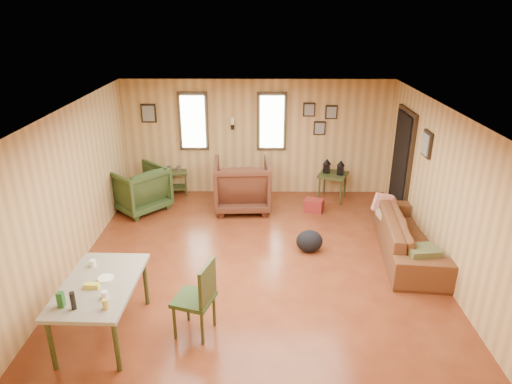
% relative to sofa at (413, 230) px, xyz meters
% --- Properties ---
extents(room, '(5.54, 6.04, 2.44)m').
position_rel_sofa_xyz_m(room, '(-2.32, -0.05, 0.76)').
color(room, brown).
rests_on(room, ground).
extents(sofa, '(0.91, 2.34, 0.89)m').
position_rel_sofa_xyz_m(sofa, '(0.00, 0.00, 0.00)').
color(sofa, brown).
rests_on(sofa, ground).
extents(recliner_brown, '(1.11, 1.05, 1.09)m').
position_rel_sofa_xyz_m(recliner_brown, '(-2.77, 1.79, 0.10)').
color(recliner_brown, '#482315').
rests_on(recliner_brown, ground).
extents(recliner_green, '(1.27, 1.28, 0.96)m').
position_rel_sofa_xyz_m(recliner_green, '(-4.78, 1.72, 0.03)').
color(recliner_green, '#30431E').
rests_on(recliner_green, ground).
extents(end_table, '(0.59, 0.55, 0.64)m').
position_rel_sofa_xyz_m(end_table, '(-4.23, 2.54, -0.09)').
color(end_table, '#37421D').
rests_on(end_table, ground).
extents(side_table, '(0.71, 0.71, 0.87)m').
position_rel_sofa_xyz_m(side_table, '(-0.93, 2.25, 0.15)').
color(side_table, '#37421D').
rests_on(side_table, ground).
extents(cooler, '(0.41, 0.35, 0.25)m').
position_rel_sofa_xyz_m(cooler, '(-1.37, 1.66, -0.32)').
color(cooler, maroon).
rests_on(cooler, ground).
extents(backpack, '(0.52, 0.45, 0.37)m').
position_rel_sofa_xyz_m(backpack, '(-1.62, 0.08, -0.26)').
color(backpack, black).
rests_on(backpack, ground).
extents(sofa_pillows, '(0.61, 1.80, 0.37)m').
position_rel_sofa_xyz_m(sofa_pillows, '(-0.19, -0.07, 0.06)').
color(sofa_pillows, '#4B512D').
rests_on(sofa_pillows, sofa).
extents(dining_table, '(0.88, 1.43, 0.93)m').
position_rel_sofa_xyz_m(dining_table, '(-4.32, -1.98, 0.21)').
color(dining_table, gray).
rests_on(dining_table, ground).
extents(dining_chair, '(0.56, 0.56, 0.99)m').
position_rel_sofa_xyz_m(dining_chair, '(-3.15, -1.95, 0.11)').
color(dining_chair, '#30431E').
rests_on(dining_chair, ground).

